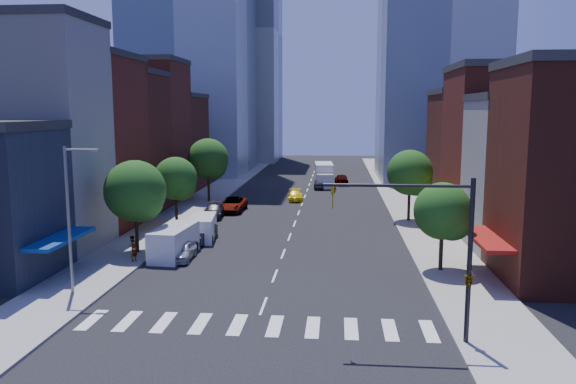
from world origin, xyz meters
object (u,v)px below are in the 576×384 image
Objects in this scene: parked_car_front at (182,251)px; pedestrian_near at (134,251)px; parked_car_second at (200,233)px; traffic_car_oncoming at (320,185)px; parked_car_rear at (214,211)px; cargo_van_near at (173,242)px; pedestrian_far at (132,246)px; cargo_van_far at (203,228)px; traffic_car_far at (341,179)px; box_truck at (324,176)px; parked_car_third at (232,204)px; taxi at (295,195)px.

pedestrian_near is at bearing -160.18° from parked_car_front.
traffic_car_oncoming is at bearing 80.20° from parked_car_second.
parked_car_rear is 0.87× the size of cargo_van_near.
pedestrian_near is 1.02× the size of pedestrian_far.
traffic_car_far is (12.37, 38.10, -0.21)m from cargo_van_far.
box_truck is (9.74, 36.07, 0.57)m from cargo_van_far.
traffic_car_far reaches higher than parked_car_third.
pedestrian_near reaches higher than parked_car_rear.
parked_car_front is 20.62m from parked_car_third.
cargo_van_far reaches higher than parked_car_front.
cargo_van_far reaches higher than traffic_car_far.
taxi is 11.13m from traffic_car_oncoming.
traffic_car_far is (12.38, 24.12, 0.03)m from parked_car_third.
taxi is (7.79, 11.99, -0.09)m from parked_car_rear.
box_truck is 5.37× the size of pedestrian_far.
parked_car_second is 1.08× the size of taxi.
traffic_car_far reaches higher than traffic_car_oncoming.
traffic_car_far reaches higher than parked_car_front.
cargo_van_far is at bearing 94.44° from parked_car_second.
box_truck is (9.75, 42.72, 0.90)m from parked_car_front.
pedestrian_near is 1.57m from pedestrian_far.
traffic_car_far is at bearing 33.68° from box_truck.
cargo_van_near is 3.09m from pedestrian_near.
pedestrian_far reaches higher than parked_car_front.
pedestrian_far is (-16.32, -44.62, 0.12)m from traffic_car_far.
pedestrian_near is (-3.25, -7.02, 0.18)m from parked_car_second.
parked_car_second is 5.20m from cargo_van_near.
traffic_car_far is at bearing 64.19° from parked_car_third.
cargo_van_near is 43.42m from box_truck.
pedestrian_near is (-3.25, -1.30, 0.26)m from parked_car_front.
parked_car_rear is at bearing -128.53° from taxi.
parked_car_second is at bearing -108.65° from box_truck.
cargo_van_near is (0.46, -16.32, 0.45)m from parked_car_rear.
box_truck reaches higher than taxi.
parked_car_second is 1.24× the size of traffic_car_oncoming.
parked_car_front reaches higher than taxi.
traffic_car_oncoming is (10.10, 39.09, -0.55)m from cargo_van_near.
cargo_van_far is (0.02, 6.64, 0.33)m from parked_car_front.
pedestrian_far is at bearing -119.60° from parked_car_second.
traffic_car_oncoming is 2.37× the size of pedestrian_near.
box_truck reaches higher than parked_car_third.
box_truck is at bearing 80.71° from parked_car_second.
cargo_van_far is 0.60× the size of box_truck.
pedestrian_near is at bearing -97.08° from parked_car_third.
parked_car_front is 0.93× the size of taxi.
box_truck is at bearing 167.61° from pedestrian_far.
pedestrian_far is at bearing -102.85° from parked_car_rear.
parked_car_second is 40.94m from traffic_car_far.
parked_car_rear reaches higher than parked_car_front.
parked_car_third is 1.18× the size of traffic_car_far.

